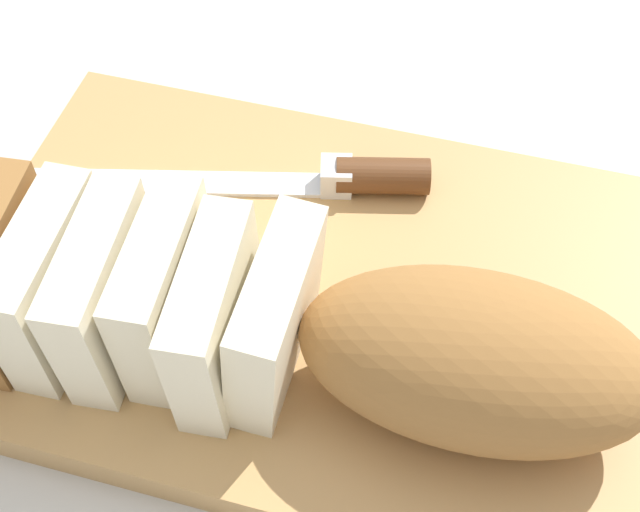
# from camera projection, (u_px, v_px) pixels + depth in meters

# --- Properties ---
(ground_plane) EXTENTS (3.00, 3.00, 0.00)m
(ground_plane) POSITION_uv_depth(u_px,v_px,m) (320.00, 308.00, 0.53)
(ground_plane) COLOR beige
(cutting_board) EXTENTS (0.43, 0.28, 0.02)m
(cutting_board) POSITION_uv_depth(u_px,v_px,m) (320.00, 297.00, 0.52)
(cutting_board) COLOR tan
(cutting_board) RESTS_ON ground_plane
(bread_loaf) EXTENTS (0.37, 0.11, 0.09)m
(bread_loaf) POSITION_uv_depth(u_px,v_px,m) (314.00, 330.00, 0.44)
(bread_loaf) COLOR #996633
(bread_loaf) RESTS_ON cutting_board
(bread_knife) EXTENTS (0.26, 0.08, 0.02)m
(bread_knife) POSITION_uv_depth(u_px,v_px,m) (332.00, 177.00, 0.55)
(bread_knife) COLOR silver
(bread_knife) RESTS_ON cutting_board
(crumb_near_knife) EXTENTS (0.01, 0.01, 0.01)m
(crumb_near_knife) POSITION_uv_depth(u_px,v_px,m) (246.00, 276.00, 0.51)
(crumb_near_knife) COLOR #A8753D
(crumb_near_knife) RESTS_ON cutting_board
(crumb_near_loaf) EXTENTS (0.00, 0.00, 0.00)m
(crumb_near_loaf) POSITION_uv_depth(u_px,v_px,m) (213.00, 341.00, 0.49)
(crumb_near_loaf) COLOR #A8753D
(crumb_near_loaf) RESTS_ON cutting_board
(crumb_stray_left) EXTENTS (0.00, 0.00, 0.00)m
(crumb_stray_left) POSITION_uv_depth(u_px,v_px,m) (276.00, 273.00, 0.51)
(crumb_stray_left) COLOR #A8753D
(crumb_stray_left) RESTS_ON cutting_board
(crumb_stray_right) EXTENTS (0.01, 0.01, 0.01)m
(crumb_stray_right) POSITION_uv_depth(u_px,v_px,m) (233.00, 342.00, 0.48)
(crumb_stray_right) COLOR #A8753D
(crumb_stray_right) RESTS_ON cutting_board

